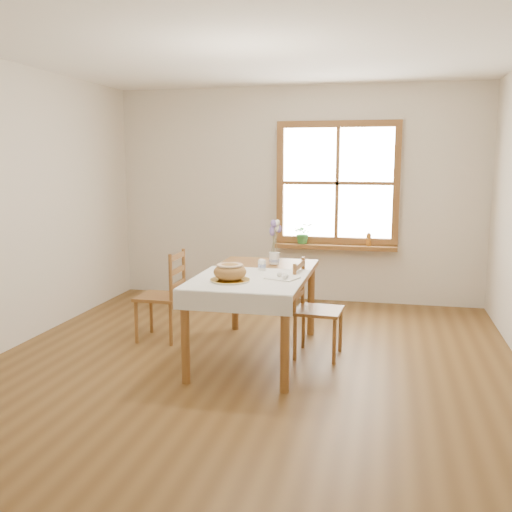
{
  "coord_description": "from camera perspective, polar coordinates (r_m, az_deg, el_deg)",
  "views": [
    {
      "loc": [
        1.09,
        -4.44,
        1.71
      ],
      "look_at": [
        0.0,
        0.3,
        0.9
      ],
      "focal_mm": 40.0,
      "sensor_mm": 36.0,
      "label": 1
    }
  ],
  "objects": [
    {
      "name": "salt_shaker",
      "position": [
        5.0,
        0.68,
        -0.9
      ],
      "size": [
        0.06,
        0.06,
        0.1
      ],
      "primitive_type": "cylinder",
      "rotation": [
        0.0,
        0.0,
        0.11
      ],
      "color": "silver",
      "rests_on": "table_linen"
    },
    {
      "name": "bread_loaf",
      "position": [
        4.56,
        -2.62,
        -1.44
      ],
      "size": [
        0.26,
        0.26,
        0.15
      ],
      "primitive_type": "ellipsoid",
      "color": "#A6773B",
      "rests_on": "bread_plate"
    },
    {
      "name": "potted_plant",
      "position": [
        6.97,
        4.74,
        2.04
      ],
      "size": [
        0.29,
        0.31,
        0.2
      ],
      "primitive_type": "imported",
      "rotation": [
        0.0,
        0.0,
        0.32
      ],
      "color": "#367C31",
      "rests_on": "window_sill"
    },
    {
      "name": "ground",
      "position": [
        4.88,
        -0.8,
        -11.06
      ],
      "size": [
        5.0,
        5.0,
        0.0
      ],
      "primitive_type": "plane",
      "color": "brown",
      "rests_on": "ground"
    },
    {
      "name": "chair_left",
      "position": [
        5.57,
        -9.58,
        -3.89
      ],
      "size": [
        0.43,
        0.41,
        0.87
      ],
      "primitive_type": null,
      "rotation": [
        0.0,
        0.0,
        -1.57
      ],
      "color": "brown",
      "rests_on": "ground"
    },
    {
      "name": "bread_plate",
      "position": [
        4.57,
        -2.61,
        -2.44
      ],
      "size": [
        0.4,
        0.4,
        0.02
      ],
      "primitive_type": "cylinder",
      "rotation": [
        0.0,
        0.0,
        0.37
      ],
      "color": "silver",
      "rests_on": "table_linen"
    },
    {
      "name": "window_sill",
      "position": [
        6.94,
        7.94,
        0.93
      ],
      "size": [
        1.46,
        0.2,
        0.05
      ],
      "color": "brown",
      "rests_on": "ground"
    },
    {
      "name": "flower_vase",
      "position": [
        5.34,
        1.83,
        -0.31
      ],
      "size": [
        0.13,
        0.13,
        0.11
      ],
      "primitive_type": "cylinder",
      "rotation": [
        0.0,
        0.0,
        0.37
      ],
      "color": "silver",
      "rests_on": "dining_table"
    },
    {
      "name": "eggs",
      "position": [
        4.67,
        2.65,
        -1.89
      ],
      "size": [
        0.23,
        0.22,
        0.04
      ],
      "primitive_type": null,
      "rotation": [
        0.0,
        0.0,
        -0.34
      ],
      "color": "white",
      "rests_on": "egg_napkin"
    },
    {
      "name": "table_linen",
      "position": [
        4.66,
        -0.84,
        -2.36
      ],
      "size": [
        0.91,
        0.99,
        0.01
      ],
      "primitive_type": "cube",
      "color": "white",
      "rests_on": "dining_table"
    },
    {
      "name": "amber_bottle",
      "position": [
        6.9,
        11.2,
        1.67
      ],
      "size": [
        0.07,
        0.07,
        0.16
      ],
      "primitive_type": "cylinder",
      "rotation": [
        0.0,
        0.0,
        0.28
      ],
      "color": "#975B1C",
      "rests_on": "window_sill"
    },
    {
      "name": "egg_napkin",
      "position": [
        4.68,
        2.65,
        -2.2
      ],
      "size": [
        0.29,
        0.27,
        0.01
      ],
      "primitive_type": "cube",
      "rotation": [
        0.0,
        0.0,
        -0.34
      ],
      "color": "white",
      "rests_on": "table_linen"
    },
    {
      "name": "room_walls",
      "position": [
        4.57,
        -0.86,
        9.42
      ],
      "size": [
        4.6,
        5.1,
        2.65
      ],
      "color": "beige",
      "rests_on": "ground"
    },
    {
      "name": "chair_right",
      "position": [
        5.05,
        6.28,
        -5.3
      ],
      "size": [
        0.44,
        0.43,
        0.86
      ],
      "primitive_type": null,
      "rotation": [
        0.0,
        0.0,
        1.5
      ],
      "color": "brown",
      "rests_on": "ground"
    },
    {
      "name": "dining_table",
      "position": [
        4.97,
        0.0,
        -2.67
      ],
      "size": [
        0.9,
        1.6,
        0.75
      ],
      "color": "brown",
      "rests_on": "ground"
    },
    {
      "name": "window",
      "position": [
        6.94,
        8.13,
        7.23
      ],
      "size": [
        1.46,
        0.08,
        1.46
      ],
      "color": "brown",
      "rests_on": "ground"
    },
    {
      "name": "lavender_bouquet",
      "position": [
        5.31,
        1.85,
        1.99
      ],
      "size": [
        0.17,
        0.17,
        0.32
      ],
      "primitive_type": null,
      "color": "#6D579B",
      "rests_on": "flower_vase"
    },
    {
      "name": "pepper_shaker",
      "position": [
        5.01,
        0.52,
        -0.85
      ],
      "size": [
        0.06,
        0.06,
        0.1
      ],
      "primitive_type": "cylinder",
      "rotation": [
        0.0,
        0.0,
        -0.01
      ],
      "color": "silver",
      "rests_on": "table_linen"
    }
  ]
}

